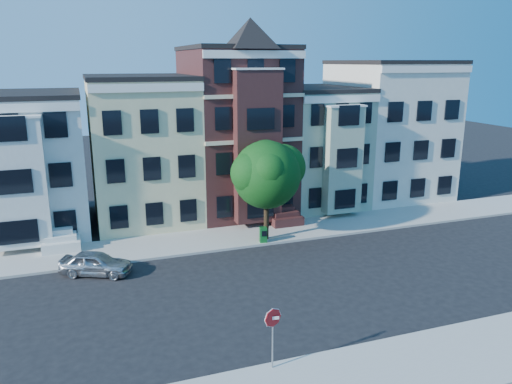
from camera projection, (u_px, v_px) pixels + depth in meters
name	position (u px, v px, depth m)	size (l,w,h in m)	color
ground	(319.00, 283.00, 26.07)	(120.00, 120.00, 0.00)	black
far_sidewalk	(265.00, 233.00, 33.34)	(60.00, 4.00, 0.15)	#9E9B93
near_sidewalk	(414.00, 367.00, 18.75)	(60.00, 4.00, 0.15)	#9E9B93
house_white	(21.00, 165.00, 33.29)	(8.00, 9.00, 9.00)	silver
house_yellow	(143.00, 151.00, 35.75)	(7.00, 9.00, 10.00)	beige
house_brown	(236.00, 132.00, 37.76)	(7.00, 9.00, 12.00)	#3A1A1A
house_green	(313.00, 147.00, 40.24)	(6.00, 9.00, 9.00)	#96A88E
house_cream	(388.00, 131.00, 42.24)	(8.00, 9.00, 11.00)	silver
street_tree	(267.00, 179.00, 31.13)	(6.76, 6.76, 7.86)	#134F15
parked_car	(96.00, 263.00, 26.93)	(1.53, 3.81, 1.30)	#AAADB4
newspaper_box	(263.00, 235.00, 31.39)	(0.44, 0.39, 0.98)	#105C22
fire_hydrant	(91.00, 259.00, 28.10)	(0.21, 0.21, 0.59)	beige
stop_sign	(273.00, 334.00, 18.27)	(0.75, 0.11, 2.75)	#A61013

